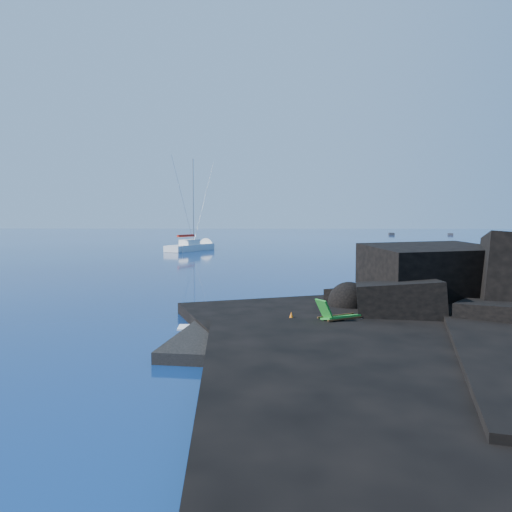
% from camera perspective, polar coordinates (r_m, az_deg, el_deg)
% --- Properties ---
extents(ground, '(400.00, 400.00, 0.00)m').
position_cam_1_polar(ground, '(16.53, -9.93, -10.15)').
color(ground, '#030E31').
rests_on(ground, ground).
extents(beach, '(9.08, 6.86, 0.70)m').
position_cam_1_polar(beach, '(16.65, 5.99, -10.01)').
color(beach, black).
rests_on(beach, ground).
extents(surf_foam, '(10.00, 8.00, 0.06)m').
position_cam_1_polar(surf_foam, '(21.06, 6.67, -6.99)').
color(surf_foam, white).
rests_on(surf_foam, ground).
extents(sailboat, '(6.84, 11.42, 11.98)m').
position_cam_1_polar(sailboat, '(65.42, -7.37, 0.61)').
color(sailboat, silver).
rests_on(sailboat, ground).
extents(deck_chair, '(1.76, 1.45, 1.12)m').
position_cam_1_polar(deck_chair, '(17.66, 9.71, -6.20)').
color(deck_chair, '#186D21').
rests_on(deck_chair, beach).
extents(towel, '(2.36, 1.84, 0.06)m').
position_cam_1_polar(towel, '(17.89, 10.75, -7.81)').
color(towel, white).
rests_on(towel, beach).
extents(sunbather, '(2.02, 1.32, 0.27)m').
position_cam_1_polar(sunbather, '(17.86, 10.76, -7.31)').
color(sunbather, tan).
rests_on(sunbather, towel).
extents(marker_cone, '(0.34, 0.34, 0.48)m').
position_cam_1_polar(marker_cone, '(17.75, 4.05, -7.15)').
color(marker_cone, '#DE620B').
rests_on(marker_cone, beach).
extents(distant_boat_a, '(1.92, 4.45, 0.57)m').
position_cam_1_polar(distant_boat_a, '(134.63, 15.21, 2.34)').
color(distant_boat_a, black).
rests_on(distant_boat_a, ground).
extents(distant_boat_b, '(2.26, 4.14, 0.53)m').
position_cam_1_polar(distant_boat_b, '(137.38, 21.33, 2.23)').
color(distant_boat_b, '#28272D').
rests_on(distant_boat_b, ground).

